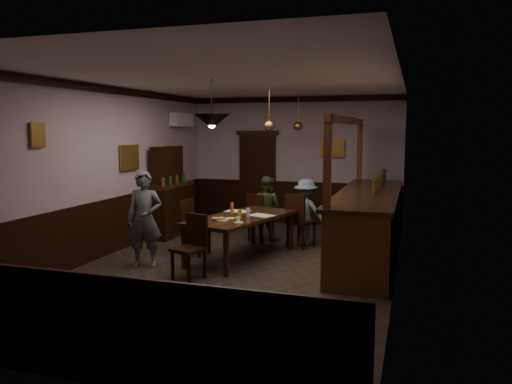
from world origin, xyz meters
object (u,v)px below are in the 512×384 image
at_px(pendant_brass_mid, 269,126).
at_px(coffee_cup, 238,219).
at_px(person_seated_left, 266,208).
at_px(pendant_iron, 212,121).
at_px(soda_can, 240,213).
at_px(dining_table, 241,220).
at_px(chair_far_left, 258,215).
at_px(pendant_brass_far, 298,126).
at_px(chair_side, 192,224).
at_px(person_seated_right, 306,212).
at_px(chair_near, 192,243).
at_px(bar_counter, 369,223).
at_px(person_standing, 145,219).
at_px(sideboard, 169,200).
at_px(chair_far_right, 298,218).

bearing_deg(pendant_brass_mid, coffee_cup, -91.89).
bearing_deg(person_seated_left, pendant_iron, 102.54).
height_order(person_seated_left, soda_can, person_seated_left).
distance_m(dining_table, pendant_iron, 1.85).
distance_m(chair_far_left, pendant_brass_far, 2.21).
relative_size(chair_side, pendant_brass_far, 1.21).
height_order(person_seated_right, pendant_iron, pendant_iron).
xyz_separation_m(chair_near, chair_side, (-0.61, 1.32, 0.01)).
bearing_deg(coffee_cup, pendant_brass_mid, 103.26).
distance_m(bar_counter, pendant_brass_far, 3.02).
relative_size(person_seated_right, coffee_cup, 16.06).
xyz_separation_m(chair_side, coffee_cup, (1.09, -0.60, 0.26)).
xyz_separation_m(person_standing, pendant_brass_mid, (1.53, 1.96, 1.51)).
distance_m(person_seated_right, bar_counter, 1.41).
distance_m(dining_table, sideboard, 2.55).
bearing_deg(chair_far_left, chair_far_right, -171.46).
bearing_deg(person_standing, chair_side, 52.11).
bearing_deg(bar_counter, person_standing, -154.22).
bearing_deg(soda_can, chair_near, -106.30).
xyz_separation_m(dining_table, pendant_brass_mid, (0.19, 1.03, 1.61)).
distance_m(soda_can, bar_counter, 2.24).
bearing_deg(chair_far_left, dining_table, 118.85).
bearing_deg(sideboard, person_seated_right, -0.91).
xyz_separation_m(soda_can, pendant_brass_far, (0.39, 2.67, 1.49)).
height_order(sideboard, pendant_brass_far, pendant_brass_far).
xyz_separation_m(chair_near, person_seated_right, (1.18, 2.65, 0.11)).
height_order(dining_table, sideboard, sideboard).
bearing_deg(chair_far_right, chair_near, 88.07).
relative_size(chair_far_right, soda_can, 8.57).
distance_m(pendant_iron, pendant_brass_far, 3.40).
height_order(person_standing, person_seated_right, person_standing).
xyz_separation_m(chair_near, pendant_brass_far, (0.73, 3.85, 1.77)).
relative_size(person_seated_left, pendant_brass_mid, 1.60).
bearing_deg(dining_table, sideboard, 146.06).
bearing_deg(chair_far_left, chair_near, 109.10).
xyz_separation_m(bar_counter, pendant_brass_mid, (-1.89, 0.31, 1.68)).
distance_m(person_standing, sideboard, 2.48).
bearing_deg(sideboard, bar_counter, -9.50).
bearing_deg(bar_counter, pendant_brass_far, 132.42).
distance_m(person_seated_right, sideboard, 2.96).
height_order(chair_side, sideboard, sideboard).
bearing_deg(chair_far_right, person_seated_left, -10.14).
xyz_separation_m(chair_far_right, chair_side, (-1.71, -1.07, -0.02)).
xyz_separation_m(chair_far_left, pendant_brass_far, (0.51, 1.23, 1.77)).
height_order(person_standing, pendant_brass_mid, pendant_brass_mid).
bearing_deg(person_seated_right, pendant_iron, 79.91).
distance_m(chair_near, person_standing, 1.09).
relative_size(person_seated_left, bar_counter, 0.30).
distance_m(person_seated_left, bar_counter, 2.29).
xyz_separation_m(person_seated_right, soda_can, (-0.83, -1.48, 0.17)).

